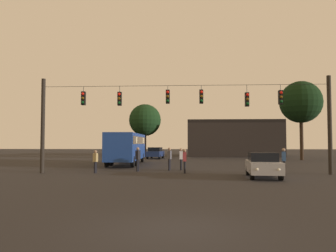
% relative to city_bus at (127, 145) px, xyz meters
% --- Properties ---
extents(ground_plane, '(168.00, 168.00, 0.00)m').
position_rel_city_bus_xyz_m(ground_plane, '(5.64, -0.51, -1.87)').
color(ground_plane, black).
rests_on(ground_plane, ground).
extents(overhead_signal_span, '(20.04, 0.44, 6.66)m').
position_rel_city_bus_xyz_m(overhead_signal_span, '(5.64, -9.88, 2.18)').
color(overhead_signal_span, black).
rests_on(overhead_signal_span, ground).
extents(city_bus, '(2.86, 11.07, 3.00)m').
position_rel_city_bus_xyz_m(city_bus, '(0.00, 0.00, 0.00)').
color(city_bus, navy).
rests_on(city_bus, ground).
extents(car_near_right, '(2.17, 4.45, 1.52)m').
position_rel_city_bus_xyz_m(car_near_right, '(10.55, -12.25, -1.07)').
color(car_near_right, '#99999E').
rests_on(car_near_right, ground).
extents(car_far_left, '(2.14, 4.45, 1.52)m').
position_rel_city_bus_xyz_m(car_far_left, '(1.60, 12.49, -1.07)').
color(car_far_left, navy).
rests_on(car_far_left, ground).
extents(pedestrian_crossing_left, '(0.36, 0.42, 1.79)m').
position_rel_city_bus_xyz_m(pedestrian_crossing_left, '(2.28, -8.10, -0.85)').
color(pedestrian_crossing_left, black).
rests_on(pedestrian_crossing_left, ground).
extents(pedestrian_crossing_center, '(0.29, 0.39, 1.60)m').
position_rel_city_bus_xyz_m(pedestrian_crossing_center, '(-0.47, -9.74, -0.97)').
color(pedestrian_crossing_center, black).
rests_on(pedestrian_crossing_center, ground).
extents(pedestrian_crossing_right, '(0.29, 0.39, 1.74)m').
position_rel_city_bus_xyz_m(pedestrian_crossing_right, '(12.56, -9.45, -0.87)').
color(pedestrian_crossing_right, black).
rests_on(pedestrian_crossing_right, ground).
extents(pedestrian_near_bus, '(0.25, 0.37, 1.69)m').
position_rel_city_bus_xyz_m(pedestrian_near_bus, '(5.76, -9.60, -0.91)').
color(pedestrian_near_bus, black).
rests_on(pedestrian_near_bus, ground).
extents(pedestrian_trailing, '(0.32, 0.41, 1.75)m').
position_rel_city_bus_xyz_m(pedestrian_trailing, '(4.57, -7.08, -0.87)').
color(pedestrian_trailing, black).
rests_on(pedestrian_trailing, ground).
extents(pedestrian_far_side, '(0.27, 0.38, 1.69)m').
position_rel_city_bus_xyz_m(pedestrian_far_side, '(5.45, -6.64, -0.91)').
color(pedestrian_far_side, black).
rests_on(pedestrian_far_side, ground).
extents(corner_building, '(14.37, 10.92, 5.61)m').
position_rel_city_bus_xyz_m(corner_building, '(13.11, 22.91, 0.94)').
color(corner_building, black).
rests_on(corner_building, ground).
extents(tree_left_silhouette, '(5.20, 5.20, 9.78)m').
position_rel_city_bus_xyz_m(tree_left_silhouette, '(20.00, 9.80, 5.28)').
color(tree_left_silhouette, '#2D2116').
rests_on(tree_left_silhouette, ground).
extents(tree_behind_building, '(4.98, 4.98, 8.16)m').
position_rel_city_bus_xyz_m(tree_behind_building, '(-0.72, 19.68, 3.79)').
color(tree_behind_building, black).
rests_on(tree_behind_building, ground).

